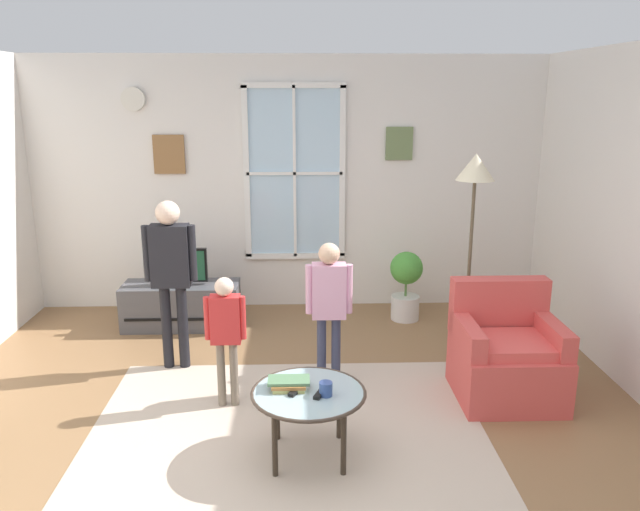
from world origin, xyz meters
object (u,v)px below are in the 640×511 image
person_pink_shirt (329,299)px  potted_plant_by_window (406,282)px  armchair (506,356)px  television (179,266)px  person_red_shirt (226,327)px  remote_near_books (320,393)px  tv_stand (182,305)px  person_black_shirt (171,265)px  book_stack (289,383)px  floor_lamp (474,189)px  cup (326,389)px  coffee_table (309,396)px  remote_near_cup (296,391)px

person_pink_shirt → potted_plant_by_window: (0.86, 1.53, -0.35)m
person_pink_shirt → armchair: bearing=-6.4°
television → person_red_shirt: person_red_shirt is taller
armchair → remote_near_books: armchair is taller
tv_stand → person_black_shirt: size_ratio=0.79×
remote_near_books → book_stack: bearing=153.2°
floor_lamp → cup: bearing=-129.6°
remote_near_books → person_black_shirt: 1.91m
floor_lamp → tv_stand: bearing=162.9°
book_stack → person_pink_shirt: (0.30, 0.89, 0.26)m
television → coffee_table: 2.64m
remote_near_books → potted_plant_by_window: (0.97, 2.52, -0.07)m
remote_near_cup → floor_lamp: size_ratio=0.08×
remote_near_books → remote_near_cup: bearing=165.3°
remote_near_books → person_red_shirt: bearing=131.8°
book_stack → remote_near_cup: (0.05, -0.06, -0.02)m
cup → person_black_shirt: size_ratio=0.06×
person_pink_shirt → television: bearing=135.3°
tv_stand → television: (0.00, -0.00, 0.41)m
television → remote_near_cup: television is taller
coffee_table → cup: 0.14m
remote_near_books → floor_lamp: floor_lamp is taller
coffee_table → person_red_shirt: 0.93m
coffee_table → tv_stand: bearing=117.9°
television → remote_near_books: size_ratio=3.91×
book_stack → coffee_table: bearing=-21.9°
remote_near_cup → floor_lamp: bearing=45.8°
person_black_shirt → armchair: bearing=-12.8°
television → floor_lamp: floor_lamp is taller
armchair → person_black_shirt: bearing=167.2°
coffee_table → cup: size_ratio=8.24×
remote_near_books → floor_lamp: 2.31m
coffee_table → floor_lamp: size_ratio=0.41×
floor_lamp → book_stack: bearing=-136.2°
book_stack → person_red_shirt: 0.81m
person_black_shirt → potted_plant_by_window: 2.46m
person_black_shirt → person_pink_shirt: size_ratio=1.21×
book_stack → remote_near_cup: size_ratio=1.90×
book_stack → remote_near_books: (0.19, -0.10, -0.02)m
floor_lamp → armchair: bearing=-80.7°
tv_stand → coffee_table: (1.23, -2.33, 0.21)m
tv_stand → remote_near_books: (1.31, -2.38, 0.25)m
person_black_shirt → cup: bearing=-49.8°
armchair → potted_plant_by_window: 1.75m
person_pink_shirt → floor_lamp: floor_lamp is taller
person_red_shirt → potted_plant_by_window: size_ratio=1.40×
armchair → remote_near_cup: (-1.60, -0.80, 0.14)m
person_red_shirt → tv_stand: bearing=111.4°
armchair → book_stack: (-1.65, -0.74, 0.17)m
armchair → cup: (-1.42, -0.84, 0.18)m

